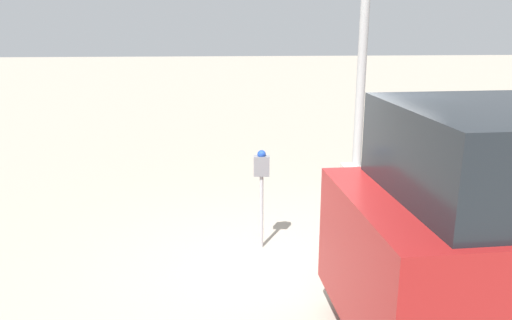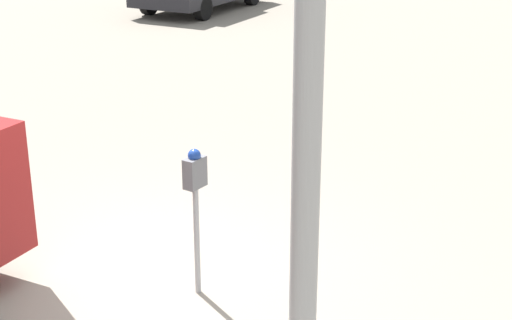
% 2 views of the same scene
% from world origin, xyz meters
% --- Properties ---
extents(ground_plane, '(80.00, 80.00, 0.00)m').
position_xyz_m(ground_plane, '(0.00, 0.00, 0.00)').
color(ground_plane, gray).
extents(parking_meter_near, '(0.21, 0.13, 1.33)m').
position_xyz_m(parking_meter_near, '(-0.23, 0.69, 0.98)').
color(parking_meter_near, '#9E9EA3').
rests_on(parking_meter_near, ground).
extents(lamp_post, '(0.44, 0.44, 5.67)m').
position_xyz_m(lamp_post, '(1.54, 2.56, 1.71)').
color(lamp_post, beige).
rests_on(lamp_post, ground).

